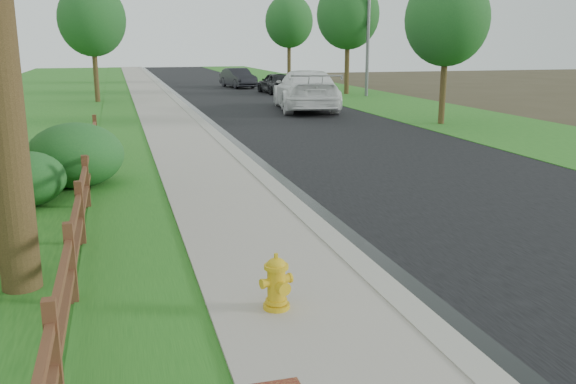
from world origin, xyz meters
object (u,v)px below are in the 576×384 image
object	(u,v)px
dark_car_mid	(276,83)
streetlight	(366,1)
ranch_fence	(83,193)
white_suv	(306,90)
fire_hydrant	(277,283)

from	to	relation	value
dark_car_mid	streetlight	distance (m)	7.66
ranch_fence	streetlight	xyz separation A→B (m)	(15.42, 24.00, 5.04)
white_suv	streetlight	size ratio (longest dim) A/B	0.67
ranch_fence	dark_car_mid	xyz separation A→B (m)	(10.80, 27.58, 0.09)
ranch_fence	fire_hydrant	world-z (taller)	ranch_fence
ranch_fence	white_suv	world-z (taller)	white_suv
white_suv	dark_car_mid	xyz separation A→B (m)	(1.16, 10.13, -0.29)
ranch_fence	streetlight	bearing A→B (deg)	57.28
streetlight	ranch_fence	bearing A→B (deg)	-122.72
white_suv	fire_hydrant	bearing A→B (deg)	80.83
fire_hydrant	dark_car_mid	bearing A→B (deg)	75.40
white_suv	dark_car_mid	distance (m)	10.20
white_suv	streetlight	distance (m)	9.90
ranch_fence	dark_car_mid	size ratio (longest dim) A/B	4.20
fire_hydrant	streetlight	world-z (taller)	streetlight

